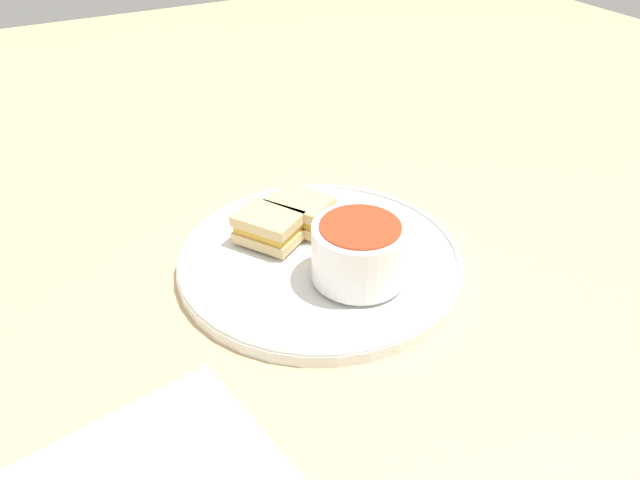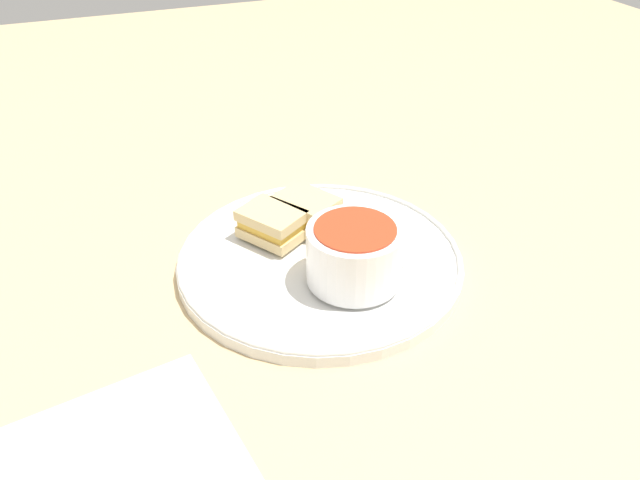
# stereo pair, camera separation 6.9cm
# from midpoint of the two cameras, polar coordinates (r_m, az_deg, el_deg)

# --- Properties ---
(ground_plane) EXTENTS (2.40, 2.40, 0.00)m
(ground_plane) POSITION_cam_midpoint_polar(r_m,az_deg,el_deg) (0.71, -2.78, -2.44)
(ground_plane) COLOR #D1B27F
(plate) EXTENTS (0.32, 0.32, 0.02)m
(plate) POSITION_cam_midpoint_polar(r_m,az_deg,el_deg) (0.71, -2.80, -1.83)
(plate) COLOR white
(plate) RESTS_ON ground_plane
(soup_bowl) EXTENTS (0.10, 0.10, 0.06)m
(soup_bowl) POSITION_cam_midpoint_polar(r_m,az_deg,el_deg) (0.65, 0.58, -1.12)
(soup_bowl) COLOR white
(soup_bowl) RESTS_ON plate
(spoon) EXTENTS (0.05, 0.11, 0.01)m
(spoon) POSITION_cam_midpoint_polar(r_m,az_deg,el_deg) (0.76, 3.64, 1.80)
(spoon) COLOR silver
(spoon) RESTS_ON plate
(sandwich_half_near) EXTENTS (0.08, 0.09, 0.03)m
(sandwich_half_near) POSITION_cam_midpoint_polar(r_m,az_deg,el_deg) (0.75, -4.51, 2.59)
(sandwich_half_near) COLOR #DBBC7F
(sandwich_half_near) RESTS_ON plate
(sandwich_half_far) EXTENTS (0.08, 0.09, 0.03)m
(sandwich_half_far) POSITION_cam_midpoint_polar(r_m,az_deg,el_deg) (0.72, -7.49, 1.09)
(sandwich_half_far) COLOR #DBBC7F
(sandwich_half_far) RESTS_ON plate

